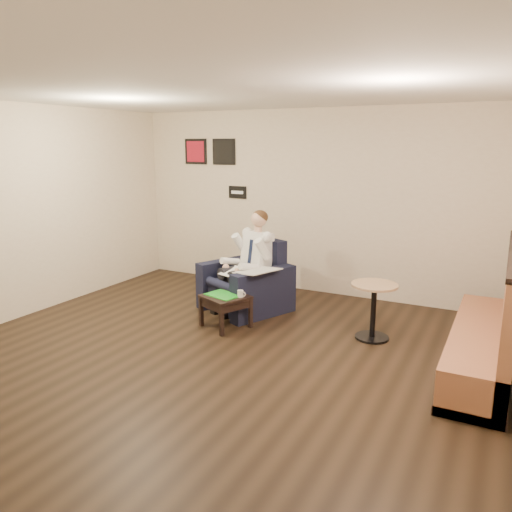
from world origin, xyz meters
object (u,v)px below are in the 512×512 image
at_px(side_table, 226,311).
at_px(green_folder, 223,295).
at_px(armchair, 245,276).
at_px(smartphone, 237,294).
at_px(coffee_mug, 240,294).
at_px(cafe_table, 373,311).
at_px(banquette, 484,310).
at_px(seated_man, 238,265).

relative_size(side_table, green_folder, 1.22).
bearing_deg(side_table, armchair, 98.19).
distance_m(green_folder, smartphone, 0.18).
distance_m(coffee_mug, smartphone, 0.13).
distance_m(green_folder, cafe_table, 1.85).
bearing_deg(banquette, smartphone, -178.48).
distance_m(coffee_mug, banquette, 2.77).
xyz_separation_m(smartphone, banquette, (2.85, 0.08, 0.21)).
height_order(side_table, green_folder, green_folder).
xyz_separation_m(armchair, seated_man, (-0.05, -0.12, 0.18)).
bearing_deg(side_table, banquette, 3.72).
relative_size(coffee_mug, smartphone, 0.68).
bearing_deg(armchair, banquette, 14.13).
xyz_separation_m(green_folder, smartphone, (0.13, 0.12, -0.00)).
bearing_deg(smartphone, armchair, 142.35).
xyz_separation_m(banquette, cafe_table, (-1.19, 0.27, -0.29)).
xyz_separation_m(side_table, smartphone, (0.10, 0.12, 0.21)).
bearing_deg(coffee_mug, cafe_table, 15.28).
xyz_separation_m(seated_man, green_folder, (0.12, -0.60, -0.24)).
distance_m(seated_man, coffee_mug, 0.69).
xyz_separation_m(smartphone, cafe_table, (1.66, 0.35, -0.08)).
bearing_deg(green_folder, coffee_mug, 10.17).
bearing_deg(cafe_table, green_folder, -165.36).
distance_m(green_folder, banquette, 3.00).
relative_size(armchair, seated_man, 0.75).
bearing_deg(seated_man, banquette, 16.37).
height_order(armchair, seated_man, seated_man).
relative_size(banquette, cafe_table, 3.61).
height_order(seated_man, smartphone, seated_man).
distance_m(armchair, smartphone, 0.63).
bearing_deg(coffee_mug, armchair, 113.74).
height_order(armchair, smartphone, armchair).
xyz_separation_m(seated_man, smartphone, (0.25, -0.48, -0.25)).
relative_size(smartphone, banquette, 0.05).
bearing_deg(smartphone, seated_man, 151.41).
distance_m(side_table, coffee_mug, 0.32).
relative_size(seated_man, smartphone, 10.33).
xyz_separation_m(coffee_mug, cafe_table, (1.56, 0.43, -0.12)).
xyz_separation_m(side_table, coffee_mug, (0.19, 0.03, 0.25)).
xyz_separation_m(green_folder, banquette, (2.98, 0.20, 0.21)).
height_order(seated_man, banquette, seated_man).
bearing_deg(seated_man, green_folder, -54.87).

